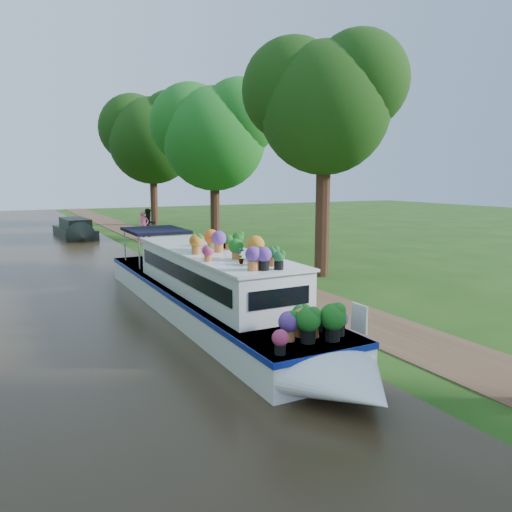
# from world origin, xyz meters

# --- Properties ---
(ground) EXTENTS (100.00, 100.00, 0.00)m
(ground) POSITION_xyz_m (0.00, 0.00, 0.00)
(ground) COLOR #1C4110
(ground) RESTS_ON ground
(canal_water) EXTENTS (10.00, 100.00, 0.02)m
(canal_water) POSITION_xyz_m (-6.00, 0.00, 0.01)
(canal_water) COLOR black
(canal_water) RESTS_ON ground
(towpath) EXTENTS (2.20, 100.00, 0.03)m
(towpath) POSITION_xyz_m (1.20, 0.00, 0.01)
(towpath) COLOR #4E3724
(towpath) RESTS_ON ground
(plant_boat) EXTENTS (2.29, 13.52, 2.24)m
(plant_boat) POSITION_xyz_m (-2.25, -0.66, 0.85)
(plant_boat) COLOR white
(plant_boat) RESTS_ON canal_water
(tree_near_overhang) EXTENTS (5.52, 5.28, 8.99)m
(tree_near_overhang) POSITION_xyz_m (3.79, 3.06, 6.60)
(tree_near_overhang) COLOR #341B11
(tree_near_overhang) RESTS_ON ground
(tree_near_mid) EXTENTS (6.90, 6.60, 9.40)m
(tree_near_mid) POSITION_xyz_m (4.48, 15.08, 6.44)
(tree_near_mid) COLOR #341B11
(tree_near_mid) RESTS_ON ground
(tree_near_far) EXTENTS (7.59, 7.26, 10.30)m
(tree_near_far) POSITION_xyz_m (3.98, 26.09, 7.05)
(tree_near_far) COLOR #341B11
(tree_near_far) RESTS_ON ground
(second_boat) EXTENTS (2.07, 6.22, 1.19)m
(second_boat) POSITION_xyz_m (-2.75, 20.40, 0.48)
(second_boat) COLOR black
(second_boat) RESTS_ON canal_water
(pedestrian_pink) EXTENTS (0.72, 0.54, 1.78)m
(pedestrian_pink) POSITION_xyz_m (0.50, 16.28, 0.92)
(pedestrian_pink) COLOR #D5577D
(pedestrian_pink) RESTS_ON towpath
(pedestrian_dark) EXTENTS (1.08, 0.94, 1.87)m
(pedestrian_dark) POSITION_xyz_m (0.97, 16.81, 0.97)
(pedestrian_dark) COLOR black
(pedestrian_dark) RESTS_ON towpath
(verge_plant) EXTENTS (0.42, 0.40, 0.37)m
(verge_plant) POSITION_xyz_m (0.05, 5.00, 0.19)
(verge_plant) COLOR #2B691F
(verge_plant) RESTS_ON ground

